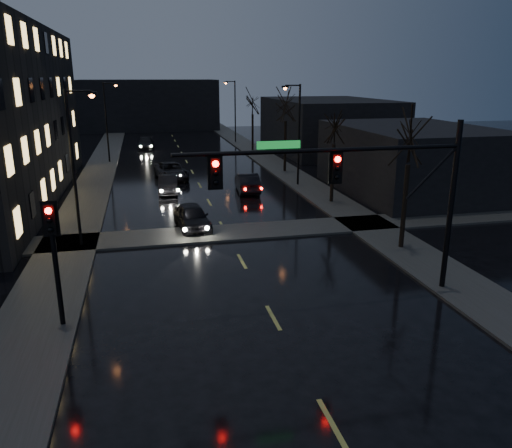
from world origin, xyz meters
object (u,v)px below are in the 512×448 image
oncoming_car_d (146,144)px  lead_car (247,182)px  oncoming_car_c (171,171)px  oncoming_car_a (192,217)px  oncoming_car_b (168,184)px

oncoming_car_d → lead_car: bearing=-70.1°
oncoming_car_c → lead_car: (5.41, -6.30, 0.01)m
lead_car → oncoming_car_a: bearing=64.3°
lead_car → oncoming_car_d: bearing=-69.5°
oncoming_car_a → oncoming_car_c: oncoming_car_a is taller
oncoming_car_b → oncoming_car_d: bearing=97.0°
oncoming_car_c → oncoming_car_d: oncoming_car_c is taller
oncoming_car_a → oncoming_car_b: bearing=88.9°
oncoming_car_c → oncoming_car_d: (-1.94, 19.30, -0.05)m
oncoming_car_b → lead_car: bearing=-5.6°
oncoming_car_b → lead_car: 6.05m
oncoming_car_b → lead_car: (5.97, -0.99, 0.06)m
oncoming_car_d → oncoming_car_b: bearing=-82.9°
oncoming_car_b → oncoming_car_c: 5.34m
oncoming_car_a → oncoming_car_d: (-2.22, 34.40, -0.06)m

